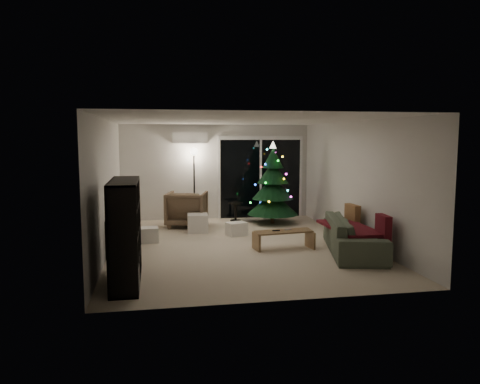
% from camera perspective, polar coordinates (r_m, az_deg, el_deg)
% --- Properties ---
extents(room, '(6.50, 7.51, 2.60)m').
position_cam_1_polar(room, '(10.81, 0.72, 0.58)').
color(room, beige).
rests_on(room, ground).
extents(bookshelf, '(0.57, 1.58, 1.54)m').
position_cam_1_polar(bookshelf, '(7.15, -15.33, -4.79)').
color(bookshelf, black).
rests_on(bookshelf, floor).
extents(media_cabinet, '(0.62, 1.17, 0.69)m').
position_cam_1_polar(media_cabinet, '(9.09, -14.23, -5.07)').
color(media_cabinet, black).
rests_on(media_cabinet, floor).
extents(stereo, '(0.35, 0.41, 0.15)m').
position_cam_1_polar(stereo, '(9.01, -14.31, -2.46)').
color(stereo, black).
rests_on(stereo, media_cabinet).
extents(armchair, '(1.13, 1.15, 0.86)m').
position_cam_1_polar(armchair, '(11.45, -6.50, -2.07)').
color(armchair, brown).
rests_on(armchair, floor).
extents(ottoman, '(0.49, 0.49, 0.42)m').
position_cam_1_polar(ottoman, '(10.78, -5.18, -3.80)').
color(ottoman, silver).
rests_on(ottoman, floor).
extents(cardboard_box_a, '(0.46, 0.36, 0.31)m').
position_cam_1_polar(cardboard_box_a, '(9.90, -11.21, -5.16)').
color(cardboard_box_a, white).
rests_on(cardboard_box_a, floor).
extents(cardboard_box_b, '(0.49, 0.43, 0.29)m').
position_cam_1_polar(cardboard_box_b, '(10.39, -0.41, -4.52)').
color(cardboard_box_b, white).
rests_on(cardboard_box_b, floor).
extents(side_table, '(0.41, 0.41, 0.48)m').
position_cam_1_polar(side_table, '(12.17, -0.54, -2.42)').
color(side_table, black).
rests_on(side_table, floor).
extents(floor_lamp, '(0.29, 0.29, 1.83)m').
position_cam_1_polar(floor_lamp, '(12.15, -5.60, 0.74)').
color(floor_lamp, black).
rests_on(floor_lamp, floor).
extents(sofa, '(1.42, 2.42, 0.66)m').
position_cam_1_polar(sofa, '(9.08, 13.71, -5.16)').
color(sofa, '#3E433A').
rests_on(sofa, floor).
extents(sofa_throw, '(0.71, 1.64, 0.05)m').
position_cam_1_polar(sofa_throw, '(9.01, 13.16, -4.27)').
color(sofa_throw, '#4E0916').
rests_on(sofa_throw, sofa).
extents(cushion_a, '(0.17, 0.45, 0.44)m').
position_cam_1_polar(cushion_a, '(9.72, 13.54, -2.77)').
color(cushion_a, brown).
rests_on(cushion_a, sofa).
extents(cushion_b, '(0.16, 0.44, 0.44)m').
position_cam_1_polar(cushion_b, '(8.56, 17.07, -4.14)').
color(cushion_b, '#4E0916').
rests_on(cushion_b, sofa).
extents(coffee_table, '(1.19, 0.54, 0.36)m').
position_cam_1_polar(coffee_table, '(9.18, 5.32, -5.83)').
color(coffee_table, olive).
rests_on(coffee_table, floor).
extents(remote_a, '(0.14, 0.04, 0.02)m').
position_cam_1_polar(remote_a, '(9.10, 4.43, -4.70)').
color(remote_a, black).
rests_on(remote_a, coffee_table).
extents(remote_b, '(0.14, 0.08, 0.02)m').
position_cam_1_polar(remote_b, '(9.21, 5.85, -4.57)').
color(remote_b, slate).
rests_on(remote_b, coffee_table).
extents(christmas_tree, '(1.32, 1.32, 2.07)m').
position_cam_1_polar(christmas_tree, '(11.75, 4.02, 1.14)').
color(christmas_tree, black).
rests_on(christmas_tree, floor).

